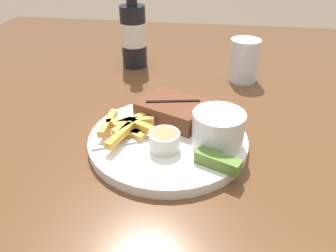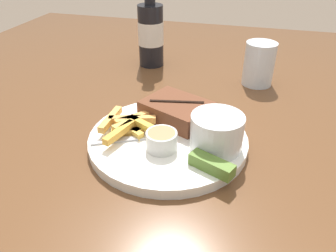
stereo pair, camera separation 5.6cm
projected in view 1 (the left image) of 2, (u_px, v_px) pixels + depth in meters
The scene contains 10 objects.
dining_table at pixel (168, 167), 0.61m from camera, with size 1.53×1.66×0.72m.
dinner_plate at pixel (168, 140), 0.58m from camera, with size 0.28×0.28×0.02m.
steak_portion at pixel (172, 110), 0.62m from camera, with size 0.15×0.13×0.04m.
fries_pile at pixel (129, 127), 0.58m from camera, with size 0.09×0.12×0.02m.
coleslaw_cup at pixel (218, 127), 0.54m from camera, with size 0.09×0.09×0.06m.
dipping_sauce_cup at pixel (167, 140), 0.53m from camera, with size 0.05×0.05×0.03m.
pickle_spear at pixel (218, 161), 0.50m from camera, with size 0.07×0.05×0.02m.
fork_utensil at pixel (127, 142), 0.56m from camera, with size 0.13×0.07×0.00m.
beer_bottle at pixel (133, 32), 0.86m from camera, with size 0.07×0.07×0.26m.
drinking_glass at pixel (244, 60), 0.80m from camera, with size 0.07×0.07×0.10m.
Camera 1 is at (0.07, -0.47, 1.06)m, focal length 35.00 mm.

